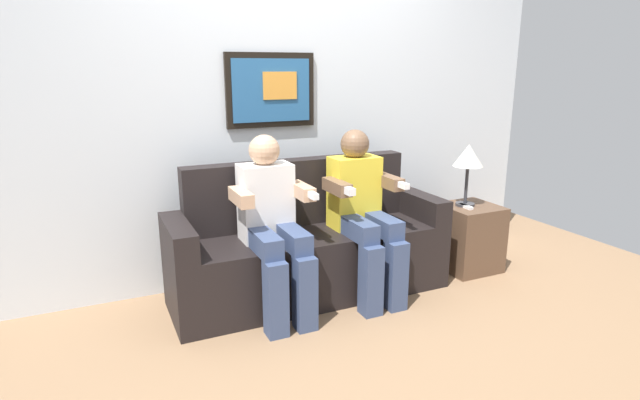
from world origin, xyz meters
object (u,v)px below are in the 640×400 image
person_on_left (273,220)px  spare_remote_on_table (466,207)px  side_table_right (468,237)px  table_lamp (468,158)px  person_on_right (363,209)px  couch (309,250)px

person_on_left → spare_remote_on_table: (1.51, 0.03, -0.10)m
side_table_right → table_lamp: (-0.04, 0.02, 0.61)m
person_on_right → table_lamp: bearing=5.0°
couch → person_on_right: person_on_right is taller
person_on_right → side_table_right: 1.03m
table_lamp → spare_remote_on_table: table_lamp is taller
person_on_left → table_lamp: bearing=3.0°
spare_remote_on_table → couch: bearing=173.4°
side_table_right → table_lamp: size_ratio=1.09×
couch → side_table_right: couch is taller
person_on_right → person_on_left: bearing=180.0°
couch → person_on_right: size_ratio=1.67×
table_lamp → couch: bearing=176.0°
person_on_right → side_table_right: bearing=3.6°
spare_remote_on_table → person_on_left: bearing=-178.9°
person_on_left → couch: bearing=28.1°
person_on_left → table_lamp: size_ratio=2.41×
person_on_left → person_on_right: bearing=-0.0°
person_on_right → side_table_right: size_ratio=2.22×
person_on_right → spare_remote_on_table: size_ratio=8.54×
couch → person_on_left: size_ratio=1.67×
couch → person_on_left: (-0.31, -0.17, 0.29)m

